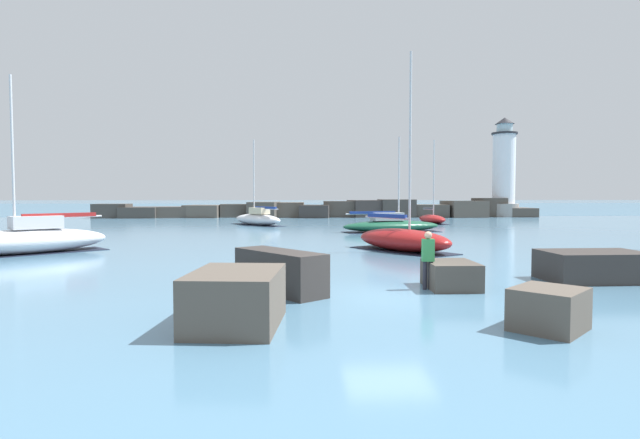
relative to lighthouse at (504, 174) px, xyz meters
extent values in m
plane|color=teal|center=(-26.36, -52.68, -5.84)|extent=(600.00, 600.00, 0.00)
cube|color=teal|center=(-26.36, 60.09, -5.84)|extent=(400.00, 116.00, 0.01)
cube|color=#423D38|center=(-52.33, -0.31, -4.93)|extent=(4.47, 3.89, 1.82)
cube|color=#423D38|center=(-48.65, 0.37, -5.15)|extent=(4.77, 5.60, 1.39)
cube|color=#4C443D|center=(-44.71, 0.33, -5.13)|extent=(4.77, 4.61, 1.42)
cube|color=brown|center=(-40.61, 0.86, -5.03)|extent=(5.27, 5.52, 1.63)
cube|color=#4C443D|center=(-36.35, 0.76, -4.96)|extent=(4.72, 3.72, 1.76)
cube|color=#4C443D|center=(-32.63, -0.69, -4.82)|extent=(4.20, 5.92, 2.05)
cube|color=brown|center=(-29.32, 0.43, -4.85)|extent=(4.14, 4.12, 1.98)
cube|color=#383330|center=(-25.83, -0.58, -5.02)|extent=(4.50, 5.63, 1.65)
cube|color=#4C443D|center=(-22.33, 0.70, -4.77)|extent=(4.92, 4.32, 2.15)
cube|color=#383330|center=(-18.80, 0.39, -4.71)|extent=(5.08, 5.22, 2.27)
cube|color=#423D38|center=(-14.74, 0.45, -4.66)|extent=(4.60, 4.94, 2.37)
cube|color=#4C443D|center=(-10.34, -0.35, -5.00)|extent=(5.86, 5.01, 1.68)
cube|color=brown|center=(-5.67, -0.38, -4.75)|extent=(5.08, 5.73, 2.19)
cube|color=#4C443D|center=(-1.81, 0.46, -4.57)|extent=(5.06, 4.30, 2.56)
cube|color=#4C443D|center=(1.91, 0.54, -5.24)|extent=(4.86, 5.53, 1.20)
cylinder|color=gray|center=(0.00, 0.00, -4.94)|extent=(4.02, 4.02, 1.80)
cylinder|color=white|center=(0.00, 0.00, 0.66)|extent=(2.98, 2.98, 9.41)
cylinder|color=#232328|center=(0.00, 0.00, 5.49)|extent=(3.42, 3.42, 0.25)
cylinder|color=silver|center=(0.00, 0.00, 6.19)|extent=(2.08, 2.08, 1.15)
cone|color=#232328|center=(0.00, 0.00, 7.22)|extent=(2.53, 2.53, 0.90)
cube|color=#383330|center=(-29.48, -51.81, -5.22)|extent=(2.88, 3.29, 1.25)
cube|color=#383330|center=(-18.86, -50.42, -5.34)|extent=(3.35, 2.10, 1.00)
cube|color=brown|center=(-23.61, -56.37, -5.39)|extent=(1.97, 1.96, 0.91)
cube|color=#4C443D|center=(-24.15, -51.44, -5.43)|extent=(1.53, 1.96, 0.83)
cube|color=brown|center=(-30.37, -55.63, -5.23)|extent=(2.17, 2.87, 1.23)
ellipsoid|color=silver|center=(-42.20, -41.16, -5.23)|extent=(7.07, 6.61, 1.24)
cube|color=black|center=(-42.20, -41.16, -5.83)|extent=(6.76, 6.32, 0.03)
cube|color=silver|center=(-41.91, -40.91, -4.29)|extent=(2.47, 2.37, 0.64)
cylinder|color=silver|center=(-42.62, -41.54, -0.86)|extent=(0.12, 0.12, 7.49)
cylinder|color=#BCBCC1|center=(-41.06, -40.15, -4.06)|extent=(3.19, 2.85, 0.10)
cube|color=maroon|center=(-41.06, -40.15, -3.96)|extent=(2.79, 2.51, 0.20)
ellipsoid|color=maroon|center=(-23.28, -40.99, -5.27)|extent=(5.33, 6.54, 1.15)
cube|color=black|center=(-23.28, -40.99, -5.83)|extent=(5.13, 6.25, 0.03)
cylinder|color=silver|center=(-23.03, -41.38, -0.16)|extent=(0.12, 0.12, 9.06)
cylinder|color=#BCBCC1|center=(-23.94, -39.94, -4.14)|extent=(1.90, 2.95, 0.10)
cube|color=navy|center=(-23.94, -39.94, -4.04)|extent=(1.71, 2.57, 0.20)
ellipsoid|color=#195138|center=(-21.12, -27.53, -5.39)|extent=(8.41, 3.98, 0.91)
cube|color=black|center=(-21.12, -27.53, -5.83)|extent=(8.00, 3.85, 0.03)
cube|color=#B2B2B7|center=(-21.52, -27.62, -4.61)|extent=(2.64, 1.77, 0.64)
cylinder|color=silver|center=(-20.52, -27.41, -1.61)|extent=(0.12, 0.12, 6.64)
cylinder|color=#BCBCC1|center=(-22.70, -27.87, -4.38)|extent=(4.38, 1.02, 0.10)
cube|color=navy|center=(-22.70, -27.87, -4.28)|extent=(3.74, 0.98, 0.20)
ellipsoid|color=maroon|center=(-14.46, -15.74, -5.39)|extent=(2.33, 5.75, 0.90)
cube|color=black|center=(-14.46, -15.74, -5.83)|extent=(2.27, 5.47, 0.03)
cylinder|color=silver|center=(-14.43, -16.16, -1.10)|extent=(0.12, 0.12, 7.69)
cylinder|color=#BCBCC1|center=(-14.54, -14.62, -4.39)|extent=(0.33, 3.09, 0.10)
cube|color=#4C4C51|center=(-14.54, -14.62, -4.29)|extent=(0.40, 2.64, 0.20)
ellipsoid|color=white|center=(-32.40, -17.64, -5.30)|extent=(5.92, 7.06, 1.09)
cube|color=black|center=(-32.40, -17.64, -5.83)|extent=(5.67, 6.75, 0.03)
cube|color=beige|center=(-32.18, -17.94, -4.43)|extent=(2.16, 2.40, 0.64)
cylinder|color=silver|center=(-32.73, -17.20, -1.11)|extent=(0.12, 0.12, 7.28)
cylinder|color=#BCBCC1|center=(-31.52, -18.83, -4.20)|extent=(2.50, 3.32, 0.10)
cube|color=navy|center=(-31.52, -18.83, -4.10)|extent=(2.21, 2.89, 0.20)
cylinder|color=#282833|center=(-25.02, -51.63, -5.41)|extent=(0.14, 0.14, 0.87)
cylinder|color=#282833|center=(-24.84, -51.63, -5.41)|extent=(0.14, 0.14, 0.87)
cube|color=#338C4C|center=(-24.93, -51.63, -4.63)|extent=(0.36, 0.22, 0.69)
sphere|color=tan|center=(-24.93, -51.63, -4.16)|extent=(0.24, 0.24, 0.24)
camera|label=1|loc=(-29.16, -66.68, -2.94)|focal=28.00mm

